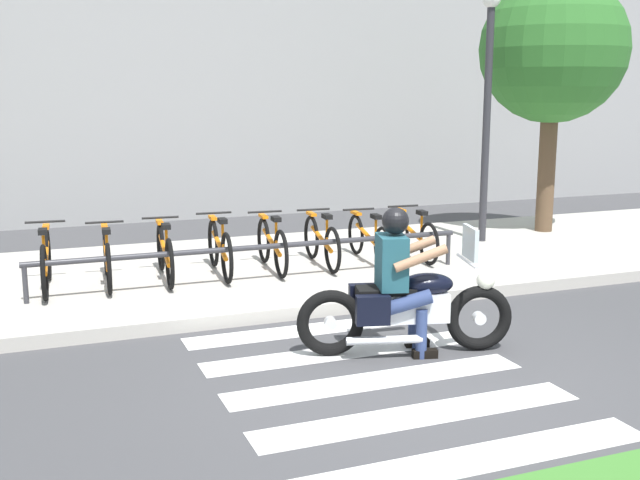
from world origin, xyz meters
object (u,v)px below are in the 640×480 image
Objects in this scene: bicycle_6 at (369,239)px; rider at (400,270)px; motorcycle at (407,307)px; bicycle_2 at (165,253)px; bicycle_5 at (321,241)px; bicycle_4 at (272,245)px; street_lamp at (488,95)px; tree_near_rack at (553,51)px; bicycle_1 at (107,258)px; bike_rack at (258,249)px; bicycle_3 at (220,248)px; bicycle_0 at (46,261)px; bicycle_7 at (414,235)px.

rider is at bearing -109.97° from bicycle_6.
bicycle_2 is at bearing 118.53° from motorcycle.
bicycle_5 is 0.97× the size of bicycle_6.
bicycle_4 is 0.40× the size of street_lamp.
bicycle_4 is at bearing -179.94° from bicycle_6.
bicycle_2 is 7.38m from tree_near_rack.
street_lamp reaches higher than bicycle_1.
bike_rack is 1.26× the size of tree_near_rack.
tree_near_rack is (7.49, 1.16, 2.70)m from bicycle_1.
bike_rack is 1.38× the size of street_lamp.
bicycle_6 is at bearing 0.06° from bicycle_4.
bicycle_5 is at bearing 83.28° from motorcycle.
bicycle_3 is (-1.05, 3.26, 0.04)m from motorcycle.
bicycle_0 is 8.71m from tree_near_rack.
rider is at bearing -73.15° from bicycle_3.
tree_near_rack reaches higher than bicycle_7.
motorcycle is 3.71m from bicycle_2.
bicycle_5 is (2.16, -0.00, -0.00)m from bicycle_2.
bicycle_0 is at bearing -179.98° from bicycle_6.
street_lamp is (5.25, 0.76, 1.98)m from bicycle_2.
bicycle_7 is (1.89, 3.24, -0.35)m from rider.
bicycle_2 is at bearing -170.29° from tree_near_rack.
street_lamp is at bearing 7.23° from bicycle_1.
rider is 3.46m from bicycle_6.
bicycle_5 is 0.72m from bicycle_6.
bicycle_4 is 0.72m from bicycle_5.
tree_near_rack reaches higher than bike_rack.
bicycle_2 is 0.72m from bicycle_3.
bicycle_7 is 0.40× the size of street_lamp.
rider is at bearing -45.90° from bicycle_0.
bicycle_3 is at bearing -169.15° from tree_near_rack.
bicycle_0 is 1.44m from bicycle_2.
bicycle_7 is at bearing -155.49° from street_lamp.
bicycle_5 is 0.39× the size of street_lamp.
bicycle_0 is 4.31m from bicycle_6.
motorcycle is 1.45× the size of rider.
rider is 0.88× the size of bicycle_1.
bicycle_2 is 2.87m from bicycle_6.
tree_near_rack is at bearing 14.10° from bicycle_5.
bicycle_7 is 4.33m from tree_near_rack.
motorcycle reaches higher than bicycle_7.
bicycle_0 is 7.02m from street_lamp.
street_lamp is (3.82, 0.76, 1.98)m from bicycle_4.
bicycle_7 is (5.03, 0.00, -0.03)m from bicycle_0.
motorcycle is at bearing -138.52° from tree_near_rack.
bicycle_5 is at bearing -165.90° from tree_near_rack.
bicycle_2 reaches higher than bicycle_6.
motorcycle is 1.31× the size of bicycle_5.
bicycle_5 is 0.28× the size of bike_rack.
bicycle_5 is at bearing 0.01° from bicycle_4.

